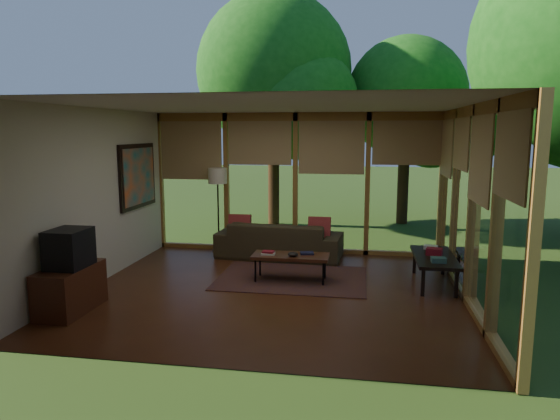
% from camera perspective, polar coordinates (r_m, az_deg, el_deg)
% --- Properties ---
extents(floor, '(5.50, 5.50, 0.00)m').
position_cam_1_polar(floor, '(7.50, -0.85, -9.23)').
color(floor, '#562A16').
rests_on(floor, ground).
extents(ceiling, '(5.50, 5.50, 0.00)m').
position_cam_1_polar(ceiling, '(7.14, -0.90, 11.83)').
color(ceiling, silver).
rests_on(ceiling, ground).
extents(wall_left, '(0.04, 5.00, 2.70)m').
position_cam_1_polar(wall_left, '(8.14, -20.28, 1.41)').
color(wall_left, beige).
rests_on(wall_left, ground).
extents(wall_front, '(5.50, 0.04, 2.70)m').
position_cam_1_polar(wall_front, '(4.79, -6.19, -3.04)').
color(wall_front, beige).
rests_on(wall_front, ground).
extents(window_wall_back, '(5.50, 0.12, 2.70)m').
position_cam_1_polar(window_wall_back, '(9.65, 1.77, 3.06)').
color(window_wall_back, '#A37132').
rests_on(window_wall_back, ground).
extents(window_wall_right, '(0.12, 5.00, 2.70)m').
position_cam_1_polar(window_wall_right, '(7.24, 21.08, 0.48)').
color(window_wall_right, '#A37132').
rests_on(window_wall_right, ground).
extents(tree_nw, '(3.79, 3.79, 5.70)m').
position_cam_1_polar(tree_nw, '(12.71, -0.70, 15.55)').
color(tree_nw, '#3B2315').
rests_on(tree_nw, ground).
extents(tree_ne, '(3.00, 3.00, 4.69)m').
position_cam_1_polar(tree_ne, '(13.18, 14.21, 12.35)').
color(tree_ne, '#3B2315').
rests_on(tree_ne, ground).
extents(rug, '(2.37, 1.68, 0.01)m').
position_cam_1_polar(rug, '(8.11, 1.37, -7.78)').
color(rug, brown).
rests_on(rug, floor).
extents(sofa, '(2.37, 1.08, 0.68)m').
position_cam_1_polar(sofa, '(9.36, -0.06, -3.41)').
color(sofa, '#3C321E').
rests_on(sofa, floor).
extents(pillow_left, '(0.41, 0.22, 0.43)m').
position_cam_1_polar(pillow_left, '(9.41, -4.62, -1.82)').
color(pillow_left, maroon).
rests_on(pillow_left, sofa).
extents(pillow_right, '(0.41, 0.22, 0.43)m').
position_cam_1_polar(pillow_right, '(9.17, 4.52, -2.12)').
color(pillow_right, maroon).
rests_on(pillow_right, sofa).
extents(ct_book_lower, '(0.22, 0.17, 0.03)m').
position_cam_1_polar(ct_book_lower, '(7.88, -1.36, -5.01)').
color(ct_book_lower, beige).
rests_on(ct_book_lower, coffee_table).
extents(ct_book_upper, '(0.19, 0.15, 0.03)m').
position_cam_1_polar(ct_book_upper, '(7.87, -1.36, -4.80)').
color(ct_book_upper, maroon).
rests_on(ct_book_upper, coffee_table).
extents(ct_book_side, '(0.23, 0.19, 0.03)m').
position_cam_1_polar(ct_book_side, '(7.92, 3.10, -4.95)').
color(ct_book_side, black).
rests_on(ct_book_side, coffee_table).
extents(ct_bowl, '(0.16, 0.16, 0.07)m').
position_cam_1_polar(ct_bowl, '(7.76, 1.49, -5.06)').
color(ct_bowl, black).
rests_on(ct_bowl, coffee_table).
extents(media_cabinet, '(0.50, 1.00, 0.60)m').
position_cam_1_polar(media_cabinet, '(7.16, -22.84, -8.33)').
color(media_cabinet, '#4A2314').
rests_on(media_cabinet, floor).
extents(television, '(0.45, 0.55, 0.50)m').
position_cam_1_polar(television, '(7.02, -22.97, -4.05)').
color(television, black).
rests_on(television, media_cabinet).
extents(console_book_a, '(0.21, 0.16, 0.08)m').
position_cam_1_polar(console_book_a, '(7.65, 17.66, -5.46)').
color(console_book_a, '#365F58').
rests_on(console_book_a, side_console).
extents(console_book_b, '(0.27, 0.23, 0.11)m').
position_cam_1_polar(console_book_b, '(8.08, 17.22, -4.56)').
color(console_book_b, maroon).
rests_on(console_book_b, side_console).
extents(console_book_c, '(0.24, 0.20, 0.06)m').
position_cam_1_polar(console_book_c, '(8.47, 16.85, -4.10)').
color(console_book_c, beige).
rests_on(console_book_c, side_console).
extents(floor_lamp, '(0.36, 0.36, 1.65)m').
position_cam_1_polar(floor_lamp, '(9.71, -7.14, 3.36)').
color(floor_lamp, black).
rests_on(floor_lamp, floor).
extents(coffee_table, '(1.20, 0.50, 0.43)m').
position_cam_1_polar(coffee_table, '(7.88, 1.22, -5.37)').
color(coffee_table, '#4A2314').
rests_on(coffee_table, floor).
extents(side_console, '(0.60, 1.40, 0.46)m').
position_cam_1_polar(side_console, '(8.06, 17.23, -5.33)').
color(side_console, black).
rests_on(side_console, floor).
extents(wall_painting, '(0.06, 1.35, 1.15)m').
position_cam_1_polar(wall_painting, '(9.34, -15.93, 3.75)').
color(wall_painting, black).
rests_on(wall_painting, wall_left).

